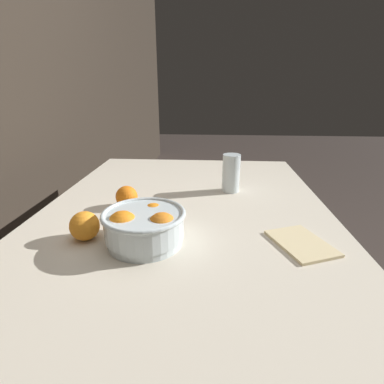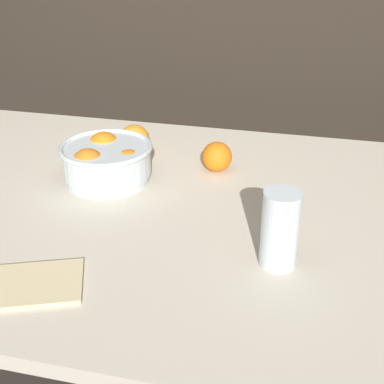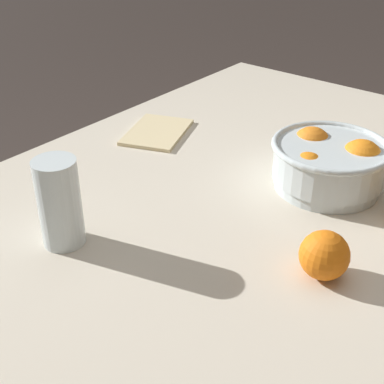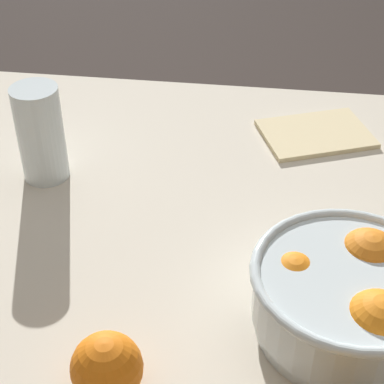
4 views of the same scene
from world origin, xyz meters
name	(u,v)px [view 2 (image 2 of 4)]	position (x,y,z in m)	size (l,w,h in m)	color
dining_table	(172,232)	(0.00, 0.00, 0.66)	(1.47, 0.97, 0.73)	beige
fruit_bowl	(106,161)	(-0.18, 0.09, 0.78)	(0.22, 0.22, 0.10)	silver
juice_glass	(280,234)	(0.24, -0.16, 0.79)	(0.07, 0.07, 0.15)	#F4A314
orange_loose_near_bowl	(217,157)	(0.06, 0.20, 0.76)	(0.07, 0.07, 0.07)	orange
orange_loose_front	(135,140)	(-0.17, 0.25, 0.77)	(0.08, 0.08, 0.08)	orange
napkin	(32,284)	(-0.16, -0.33, 0.73)	(0.17, 0.12, 0.01)	beige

